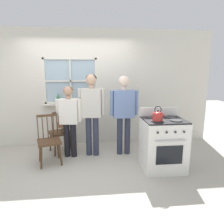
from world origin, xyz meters
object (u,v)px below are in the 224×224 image
person_teen_center (92,107)px  potted_plant (58,100)px  person_elderly_left (69,116)px  stove (163,144)px  handbag (63,120)px  kettle (158,116)px  chair_near_wall (49,141)px  person_adult_right (124,107)px  chair_by_window (60,133)px

person_teen_center → potted_plant: 1.02m
person_elderly_left → potted_plant: person_elderly_left is taller
stove → handbag: size_ratio=3.53×
person_teen_center → kettle: bearing=-30.8°
chair_near_wall → person_adult_right: (1.48, 0.30, 0.58)m
person_teen_center → stove: (1.26, -0.73, -0.56)m
person_teen_center → stove: bearing=-22.7°
chair_by_window → potted_plant: potted_plant is taller
person_adult_right → stove: person_adult_right is taller
chair_by_window → person_elderly_left: (0.23, -0.25, 0.43)m
chair_near_wall → handbag: 0.51m
potted_plant → handbag: bearing=-74.5°
person_elderly_left → chair_near_wall: bearing=-134.9°
stove → kettle: 0.59m
chair_by_window → handbag: (0.11, -0.21, 0.33)m
chair_near_wall → handbag: size_ratio=3.06×
chair_by_window → handbag: size_ratio=3.06×
stove → kettle: kettle is taller
kettle → handbag: 1.91m
person_teen_center → person_adult_right: (0.66, -0.01, -0.02)m
handbag → chair_by_window: bearing=116.7°
chair_near_wall → person_teen_center: bearing=3.4°
person_adult_right → handbag: 1.27m
chair_by_window → handbag: 0.40m
stove → handbag: 2.01m
stove → potted_plant: (-2.02, 1.40, 0.62)m
chair_near_wall → potted_plant: size_ratio=3.40×
kettle → person_adult_right: bearing=116.6°
person_elderly_left → stove: 1.90m
chair_near_wall → stove: (2.08, -0.43, 0.03)m
chair_near_wall → potted_plant: potted_plant is taller
kettle → person_teen_center: bearing=141.6°
chair_by_window → person_adult_right: size_ratio=0.57×
person_elderly_left → stove: size_ratio=1.35×
chair_by_window → person_adult_right: (1.35, -0.22, 0.58)m
person_elderly_left → potted_plant: (-0.31, 0.69, 0.22)m
potted_plant → person_elderly_left: bearing=-65.9°
chair_near_wall → stove: 2.12m
person_adult_right → potted_plant: 1.58m
person_elderly_left → person_teen_center: person_teen_center is taller
person_teen_center → handbag: person_teen_center is taller
potted_plant → handbag: potted_plant is taller
kettle → person_elderly_left: bearing=151.6°
chair_by_window → person_adult_right: person_adult_right is taller
person_teen_center → handbag: size_ratio=5.52×
chair_near_wall → handbag: same height
person_adult_right → chair_near_wall: bearing=-166.4°
person_elderly_left → kettle: (1.55, -0.84, 0.16)m
person_adult_right → kettle: bearing=-61.4°
chair_near_wall → stove: stove is taller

